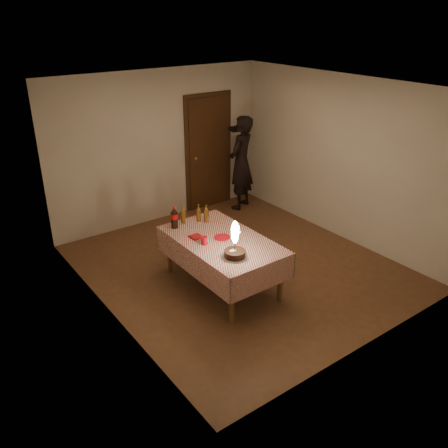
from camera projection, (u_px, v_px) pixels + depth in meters
The scene contains 13 objects.
ground at pixel (239, 267), 7.00m from camera, with size 4.00×4.50×0.01m, color brown.
room_shell at pixel (239, 157), 6.38m from camera, with size 4.04×4.54×2.62m.
dining_table at pixel (222, 246), 6.28m from camera, with size 1.02×1.72×0.71m.
birthday_cake at pixel (235, 248), 5.75m from camera, with size 0.33×0.33×0.48m.
red_plate at pixel (222, 237), 6.28m from camera, with size 0.22×0.22×0.01m, color red.
red_cup at pixel (204, 240), 6.10m from camera, with size 0.08×0.08×0.10m, color red.
clear_cup at pixel (235, 235), 6.25m from camera, with size 0.07×0.07×0.09m, color white.
napkin_stack at pixel (196, 237), 6.28m from camera, with size 0.15×0.15×0.02m, color #A31214.
cola_bottle at pixel (174, 217), 6.51m from camera, with size 0.10×0.10×0.32m.
amber_bottle_left at pixel (183, 215), 6.66m from camera, with size 0.06×0.06×0.25m.
amber_bottle_right at pixel (206, 214), 6.70m from camera, with size 0.06×0.06×0.25m.
amber_bottle_mid at pixel (199, 213), 6.72m from camera, with size 0.06×0.06×0.25m.
photographer at pixel (241, 163), 8.72m from camera, with size 0.76×0.66×1.74m.
Camera 1 is at (-3.77, -4.79, 3.51)m, focal length 38.00 mm.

